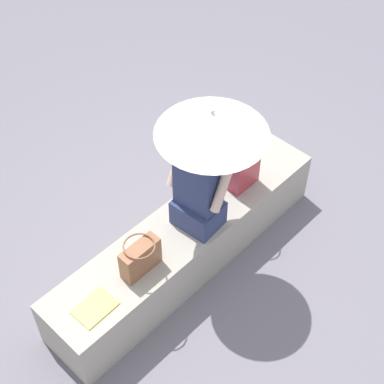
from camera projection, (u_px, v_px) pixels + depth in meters
The scene contains 7 objects.
ground_plane at pixel (186, 261), 4.93m from camera, with size 14.00×14.00×0.00m, color slate.
stone_bench at pixel (186, 243), 4.76m from camera, with size 2.52×0.53×0.48m, color #A8A093.
person_seated at pixel (198, 187), 4.31m from camera, with size 0.31×0.49×0.90m.
parasol at pixel (212, 124), 3.86m from camera, with size 0.77×0.77×1.11m.
handbag_black at pixel (140, 258), 4.20m from camera, with size 0.31×0.23×0.27m.
tote_bag_canvas at pixel (243, 168), 4.74m from camera, with size 0.26×0.20×0.36m.
magazine at pixel (95, 308), 4.08m from camera, with size 0.28×0.20×0.01m, color #EAE04C.
Camera 1 is at (-2.08, -2.05, 4.02)m, focal length 56.26 mm.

